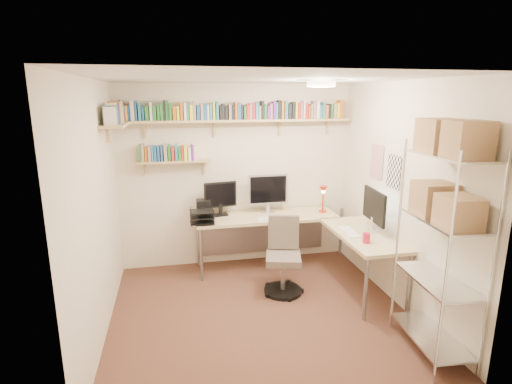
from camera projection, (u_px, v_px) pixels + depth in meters
ground at (260, 312)px, 4.42m from camera, size 3.20×3.20×0.00m
room_shell at (260, 175)px, 4.06m from camera, size 3.24×3.04×2.52m
wall_shelves at (208, 121)px, 5.10m from camera, size 3.12×1.09×0.80m
corner_desk at (281, 221)px, 5.24m from camera, size 2.30×1.91×1.30m
office_chair at (283, 261)px, 4.83m from camera, size 0.50×0.51×0.92m
wire_rack at (446, 189)px, 3.41m from camera, size 0.49×0.88×2.15m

